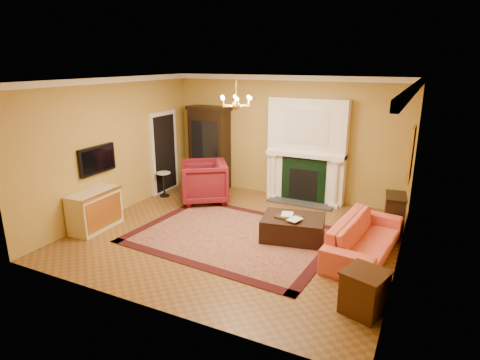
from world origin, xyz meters
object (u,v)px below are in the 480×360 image
Objects in this scene: pedestal_table at (164,182)px; commode at (95,210)px; china_cabinet at (210,149)px; wingback_armchair at (204,180)px; coral_sofa at (365,232)px; console_table at (394,213)px; end_table at (364,293)px; leather_ottoman at (293,228)px.

commode is (-0.03, -2.30, 0.04)m from pedestal_table.
china_cabinet is 1.90× the size of wingback_armchair.
wingback_armchair is at bearing 79.68° from coral_sofa.
pedestal_table is 5.49m from console_table.
end_table is (0.29, -1.75, -0.14)m from coral_sofa.
leather_ottoman is at bearing 32.52° from wingback_armchair.
pedestal_table reaches higher than leather_ottoman.
pedestal_table is at bearing 152.46° from end_table.
pedestal_table is 0.58× the size of commode.
pedestal_table is 0.88× the size of console_table.
china_cabinet reaches higher than commode.
china_cabinet is 2.93× the size of console_table.
china_cabinet is at bearing 76.62° from commode.
china_cabinet is 3.91m from leather_ottoman.
coral_sofa reaches higher than end_table.
end_table is 3.17m from console_table.
console_table is at bearing 3.62° from pedestal_table.
china_cabinet is 1.94× the size of commode.
commode is 1.51× the size of console_table.
coral_sofa is (5.13, -1.08, 0.07)m from pedestal_table.
wingback_armchair reaches higher than console_table.
coral_sofa is at bearing 38.56° from wingback_armchair.
wingback_armchair reaches higher than pedestal_table.
commode is at bearing -96.92° from china_cabinet.
coral_sofa is at bearing 10.93° from commode.
china_cabinet is 3.62m from commode.
end_table is 0.83× the size of console_table.
wingback_armchair is 0.95× the size of leather_ottoman.
china_cabinet is 1.80× the size of leather_ottoman.
commode is at bearing 174.45° from end_table.
wingback_armchair is at bearing -63.22° from china_cabinet.
wingback_armchair is 1.54× the size of console_table.
china_cabinet is at bearing 163.03° from console_table.
coral_sofa is at bearing -110.73° from console_table.
console_table is at bearing -7.66° from coral_sofa.
commode is 0.49× the size of coral_sofa.
end_table is at bearing -164.39° from coral_sofa.
console_table is 0.62× the size of leather_ottoman.
pedestal_table reaches higher than end_table.
console_table is (5.48, 0.35, -0.01)m from pedestal_table.
pedestal_table is at bearing 176.72° from console_table.
console_table is at bearing 58.09° from wingback_armchair.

